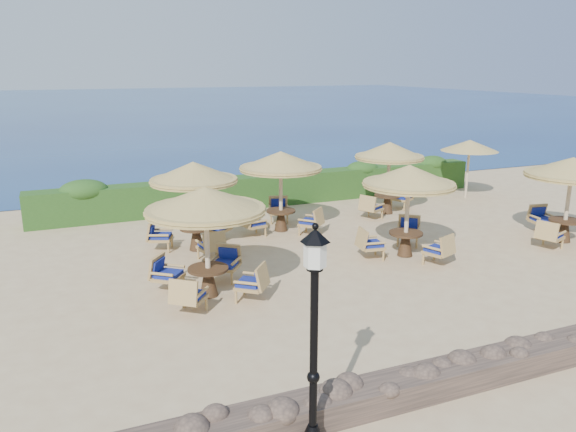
{
  "coord_description": "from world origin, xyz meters",
  "views": [
    {
      "loc": [
        -7.73,
        -12.96,
        5.3
      ],
      "look_at": [
        -2.01,
        0.83,
        1.3
      ],
      "focal_mm": 35.0,
      "sensor_mm": 36.0,
      "label": 1
    }
  ],
  "objects_px": {
    "extra_parasol": "(470,146)",
    "cafe_set_5": "(389,161)",
    "lamp_post": "(314,354)",
    "cafe_set_3": "(194,189)",
    "cafe_set_4": "(281,175)",
    "cafe_set_0": "(206,222)",
    "cafe_set_1": "(408,193)",
    "cafe_set_2": "(570,182)"
  },
  "relations": [
    {
      "from": "cafe_set_0",
      "to": "cafe_set_5",
      "type": "distance_m",
      "value": 9.53
    },
    {
      "from": "lamp_post",
      "to": "extra_parasol",
      "type": "xyz_separation_m",
      "value": [
        12.6,
        12.0,
        0.62
      ]
    },
    {
      "from": "extra_parasol",
      "to": "cafe_set_2",
      "type": "relative_size",
      "value": 0.86
    },
    {
      "from": "lamp_post",
      "to": "extra_parasol",
      "type": "relative_size",
      "value": 1.38
    },
    {
      "from": "cafe_set_1",
      "to": "cafe_set_3",
      "type": "distance_m",
      "value": 6.11
    },
    {
      "from": "cafe_set_1",
      "to": "cafe_set_5",
      "type": "distance_m",
      "value": 4.84
    },
    {
      "from": "lamp_post",
      "to": "cafe_set_0",
      "type": "height_order",
      "value": "lamp_post"
    },
    {
      "from": "lamp_post",
      "to": "cafe_set_5",
      "type": "xyz_separation_m",
      "value": [
        8.2,
        11.07,
        0.4
      ]
    },
    {
      "from": "cafe_set_4",
      "to": "cafe_set_5",
      "type": "xyz_separation_m",
      "value": [
        4.48,
        0.61,
        0.06
      ]
    },
    {
      "from": "cafe_set_0",
      "to": "cafe_set_2",
      "type": "height_order",
      "value": "same"
    },
    {
      "from": "cafe_set_1",
      "to": "cafe_set_3",
      "type": "height_order",
      "value": "same"
    },
    {
      "from": "extra_parasol",
      "to": "cafe_set_4",
      "type": "xyz_separation_m",
      "value": [
        -8.89,
        -1.54,
        -0.28
      ]
    },
    {
      "from": "cafe_set_4",
      "to": "cafe_set_5",
      "type": "distance_m",
      "value": 4.53
    },
    {
      "from": "cafe_set_2",
      "to": "cafe_set_5",
      "type": "height_order",
      "value": "same"
    },
    {
      "from": "cafe_set_4",
      "to": "extra_parasol",
      "type": "bearing_deg",
      "value": 9.83
    },
    {
      "from": "extra_parasol",
      "to": "lamp_post",
      "type": "bearing_deg",
      "value": -136.4
    },
    {
      "from": "extra_parasol",
      "to": "cafe_set_4",
      "type": "distance_m",
      "value": 9.03
    },
    {
      "from": "cafe_set_4",
      "to": "cafe_set_3",
      "type": "bearing_deg",
      "value": -163.39
    },
    {
      "from": "lamp_post",
      "to": "cafe_set_3",
      "type": "relative_size",
      "value": 1.21
    },
    {
      "from": "lamp_post",
      "to": "extra_parasol",
      "type": "height_order",
      "value": "lamp_post"
    },
    {
      "from": "extra_parasol",
      "to": "cafe_set_5",
      "type": "relative_size",
      "value": 0.85
    },
    {
      "from": "extra_parasol",
      "to": "cafe_set_0",
      "type": "xyz_separation_m",
      "value": [
        -12.51,
        -5.96,
        -0.35
      ]
    },
    {
      "from": "lamp_post",
      "to": "cafe_set_1",
      "type": "relative_size",
      "value": 1.21
    },
    {
      "from": "extra_parasol",
      "to": "cafe_set_2",
      "type": "height_order",
      "value": "cafe_set_2"
    },
    {
      "from": "cafe_set_0",
      "to": "cafe_set_4",
      "type": "height_order",
      "value": "same"
    },
    {
      "from": "cafe_set_0",
      "to": "extra_parasol",
      "type": "bearing_deg",
      "value": 25.46
    },
    {
      "from": "cafe_set_0",
      "to": "cafe_set_1",
      "type": "relative_size",
      "value": 1.02
    },
    {
      "from": "lamp_post",
      "to": "extra_parasol",
      "type": "bearing_deg",
      "value": 43.6
    },
    {
      "from": "lamp_post",
      "to": "cafe_set_2",
      "type": "bearing_deg",
      "value": 27.67
    },
    {
      "from": "cafe_set_3",
      "to": "cafe_set_4",
      "type": "height_order",
      "value": "same"
    },
    {
      "from": "cafe_set_2",
      "to": "cafe_set_4",
      "type": "distance_m",
      "value": 8.89
    },
    {
      "from": "cafe_set_3",
      "to": "cafe_set_5",
      "type": "xyz_separation_m",
      "value": [
        7.55,
        1.52,
        0.1
      ]
    },
    {
      "from": "cafe_set_1",
      "to": "cafe_set_4",
      "type": "height_order",
      "value": "same"
    },
    {
      "from": "cafe_set_1",
      "to": "cafe_set_2",
      "type": "xyz_separation_m",
      "value": [
        5.32,
        -0.75,
        0.03
      ]
    },
    {
      "from": "lamp_post",
      "to": "cafe_set_5",
      "type": "relative_size",
      "value": 1.17
    },
    {
      "from": "cafe_set_1",
      "to": "cafe_set_5",
      "type": "xyz_separation_m",
      "value": [
        2.13,
        4.34,
        0.09
      ]
    },
    {
      "from": "lamp_post",
      "to": "cafe_set_1",
      "type": "height_order",
      "value": "lamp_post"
    },
    {
      "from": "cafe_set_1",
      "to": "cafe_set_2",
      "type": "height_order",
      "value": "same"
    },
    {
      "from": "lamp_post",
      "to": "cafe_set_4",
      "type": "height_order",
      "value": "lamp_post"
    },
    {
      "from": "cafe_set_0",
      "to": "cafe_set_1",
      "type": "xyz_separation_m",
      "value": [
        5.98,
        0.68,
        0.04
      ]
    },
    {
      "from": "cafe_set_3",
      "to": "lamp_post",
      "type": "bearing_deg",
      "value": -93.87
    },
    {
      "from": "cafe_set_4",
      "to": "lamp_post",
      "type": "bearing_deg",
      "value": -109.54
    }
  ]
}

